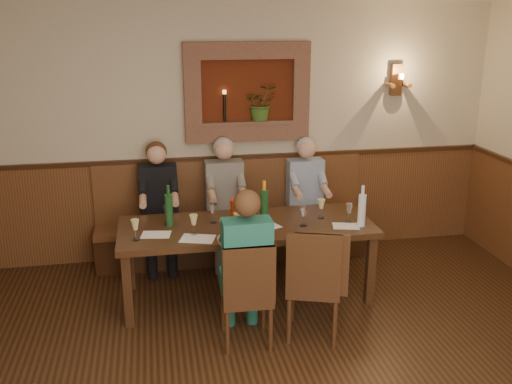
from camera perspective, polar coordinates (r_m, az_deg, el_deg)
The scene contains 30 objects.
room_shell at distance 3.35m, azimuth 4.31°, elevation 4.07°, with size 6.04×6.04×2.82m.
wainscoting at distance 3.86m, azimuth 3.86°, elevation -15.10°, with size 6.02×6.02×1.15m.
wall_niche at distance 6.24m, azimuth -0.49°, elevation 9.54°, with size 1.36×0.30×1.06m.
wall_sconce at distance 6.70m, azimuth 13.88°, elevation 10.77°, with size 0.25×0.20×0.35m.
dining_table at distance 5.44m, azimuth -0.94°, elevation -3.98°, with size 2.40×0.90×0.75m.
bench at distance 6.43m, azimuth -2.34°, elevation -3.86°, with size 3.00×0.45×1.11m.
chair_near_left at distance 4.86m, azimuth -0.97°, elevation -12.02°, with size 0.43×0.43×0.93m.
chair_near_right at distance 4.98m, azimuth 5.72°, elevation -11.08°, with size 0.56×0.56×1.00m.
person_bench_left at distance 6.20m, azimuth -9.60°, elevation -2.55°, with size 0.40×0.49×1.38m.
person_bench_mid at distance 6.24m, azimuth -3.05°, elevation -2.11°, with size 0.41×0.50×1.40m.
person_bench_right at distance 6.42m, azimuth 5.05°, elevation -1.74°, with size 0.39×0.48×1.37m.
person_chair_front at distance 4.76m, azimuth -1.06°, elevation -8.73°, with size 0.39×0.48×1.37m.
spittoon_bucket at distance 5.30m, azimuth -1.28°, elevation -2.17°, with size 0.24×0.24×0.27m, color red.
wine_bottle_green_a at distance 5.39m, azimuth 0.82°, elevation -1.37°, with size 0.10×0.10×0.42m.
wine_bottle_green_b at distance 5.39m, azimuth -8.70°, elevation -1.71°, with size 0.09×0.09×0.39m.
water_bottle at distance 5.41m, azimuth 10.54°, elevation -1.73°, with size 0.08×0.08×0.40m.
tasting_sheet_a at distance 5.24m, azimuth -9.97°, elevation -4.21°, with size 0.26×0.18×0.00m, color white.
tasting_sheet_b at distance 5.35m, azimuth 0.80°, elevation -3.50°, with size 0.29×0.21×0.00m, color white.
tasting_sheet_c at distance 5.43m, azimuth 8.97°, elevation -3.38°, with size 0.24×0.17×0.00m, color white.
tasting_sheet_d at distance 5.10m, azimuth -5.85°, elevation -4.66°, with size 0.30×0.21×0.00m, color white.
wine_glass_0 at distance 5.58m, azimuth 6.53°, elevation -1.66°, with size 0.08×0.08×0.19m, color #DFD485, non-canonical shape.
wine_glass_1 at distance 5.50m, azimuth 9.27°, elevation -2.10°, with size 0.08×0.08×0.19m, color white, non-canonical shape.
wine_glass_2 at distance 5.17m, azimuth -1.87°, elevation -3.14°, with size 0.08×0.08×0.19m, color #DFD485, non-canonical shape.
wine_glass_3 at distance 5.44m, azimuth -4.31°, elevation -2.13°, with size 0.08×0.08×0.19m, color white, non-canonical shape.
wine_glass_4 at distance 5.12m, azimuth -11.97°, elevation -3.72°, with size 0.08×0.08×0.19m, color #DFD485, non-canonical shape.
wine_glass_5 at distance 5.01m, azimuth -3.22°, elevation -3.83°, with size 0.08×0.08×0.19m, color #DFD485, non-canonical shape.
wine_glass_6 at distance 5.36m, azimuth 4.78°, elevation -2.44°, with size 0.08×0.08×0.19m, color white, non-canonical shape.
wine_glass_7 at distance 5.16m, azimuth -6.24°, elevation -3.28°, with size 0.08×0.08×0.19m, color #DFD485, non-canonical shape.
wine_glass_8 at distance 5.45m, azimuth -8.85°, elevation -2.26°, with size 0.08×0.08×0.19m, color white, non-canonical shape.
wine_glass_9 at distance 5.50m, azimuth 0.60°, elevation -1.83°, with size 0.08×0.08×0.19m, color #DFD485, non-canonical shape.
Camera 1 is at (-0.84, -3.15, 2.66)m, focal length 40.00 mm.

